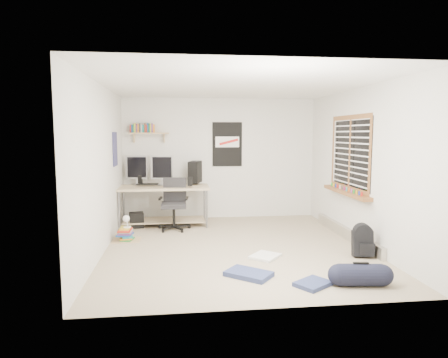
{
  "coord_description": "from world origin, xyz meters",
  "views": [
    {
      "loc": [
        -0.89,
        -6.05,
        1.77
      ],
      "look_at": [
        -0.16,
        0.22,
        1.05
      ],
      "focal_mm": 32.0,
      "sensor_mm": 36.0,
      "label": 1
    }
  ],
  "objects": [
    {
      "name": "jeans_a",
      "position": [
        -0.02,
        -1.31,
        0.03
      ],
      "size": [
        0.65,
        0.62,
        0.06
      ],
      "primitive_type": "cube",
      "rotation": [
        0.0,
        0.0,
        -0.68
      ],
      "color": "navy",
      "rests_on": "floor"
    },
    {
      "name": "speaker_right",
      "position": [
        -0.66,
        1.44,
        0.87
      ],
      "size": [
        0.1,
        0.1,
        0.17
      ],
      "primitive_type": "cube",
      "rotation": [
        0.0,
        0.0,
        -0.16
      ],
      "color": "black",
      "rests_on": "desk"
    },
    {
      "name": "tshirt",
      "position": [
        0.34,
        -0.59,
        0.02
      ],
      "size": [
        0.53,
        0.53,
        0.04
      ],
      "primitive_type": "cube",
      "rotation": [
        0.0,
        0.0,
        0.87
      ],
      "color": "silver",
      "rests_on": "floor"
    },
    {
      "name": "backpack",
      "position": [
        1.75,
        -0.72,
        0.2
      ],
      "size": [
        0.32,
        0.27,
        0.37
      ],
      "primitive_type": "cube",
      "rotation": [
        0.0,
        0.0,
        -0.21
      ],
      "color": "black",
      "rests_on": "floor"
    },
    {
      "name": "duffel_bag",
      "position": [
        1.22,
        -1.77,
        0.14
      ],
      "size": [
        0.29,
        0.29,
        0.51
      ],
      "primitive_type": "cylinder",
      "rotation": [
        0.0,
        0.0,
        -0.14
      ],
      "color": "black",
      "rests_on": "floor"
    },
    {
      "name": "monitor_right",
      "position": [
        -1.2,
        1.83,
        1.02
      ],
      "size": [
        0.44,
        0.2,
        0.47
      ],
      "primitive_type": "cube",
      "rotation": [
        0.0,
        0.0,
        -0.24
      ],
      "color": "#949599",
      "rests_on": "desk"
    },
    {
      "name": "poster_back_wall",
      "position": [
        0.15,
        2.23,
        1.55
      ],
      "size": [
        0.62,
        0.03,
        0.92
      ],
      "primitive_type": "cube",
      "color": "black",
      "rests_on": "back_wall"
    },
    {
      "name": "book_stack",
      "position": [
        -1.75,
        0.59,
        0.15
      ],
      "size": [
        0.57,
        0.5,
        0.33
      ],
      "primitive_type": "cube",
      "rotation": [
        0.0,
        0.0,
        0.23
      ],
      "color": "olive",
      "rests_on": "floor"
    },
    {
      "name": "keyboard",
      "position": [
        -1.48,
        1.73,
        0.8
      ],
      "size": [
        0.42,
        0.16,
        0.02
      ],
      "primitive_type": "cube",
      "rotation": [
        0.0,
        0.0,
        -0.03
      ],
      "color": "black",
      "rests_on": "desk"
    },
    {
      "name": "baseboard_heater",
      "position": [
        1.96,
        0.3,
        0.09
      ],
      "size": [
        0.08,
        2.5,
        0.18
      ],
      "primitive_type": "cube",
      "color": "#B7B2A8",
      "rests_on": "floor"
    },
    {
      "name": "monitor_left",
      "position": [
        -1.69,
        1.96,
        1.02
      ],
      "size": [
        0.43,
        0.17,
        0.46
      ],
      "primitive_type": "cube",
      "rotation": [
        0.0,
        0.0,
        -0.17
      ],
      "color": "#9C9CA0",
      "rests_on": "desk"
    },
    {
      "name": "desk_lamp",
      "position": [
        -1.73,
        0.57,
        0.38
      ],
      "size": [
        0.15,
        0.22,
        0.21
      ],
      "primitive_type": "cube",
      "rotation": [
        0.0,
        0.0,
        0.13
      ],
      "color": "white",
      "rests_on": "book_stack"
    },
    {
      "name": "office_chair",
      "position": [
        -0.97,
        1.27,
        0.49
      ],
      "size": [
        0.69,
        0.69,
        0.96
      ],
      "primitive_type": "cube",
      "rotation": [
        0.0,
        0.0,
        -0.11
      ],
      "color": "black",
      "rests_on": "floor"
    },
    {
      "name": "ceiling",
      "position": [
        0.0,
        0.0,
        2.5
      ],
      "size": [
        4.0,
        4.5,
        0.01
      ],
      "primitive_type": "cube",
      "color": "white",
      "rests_on": "ground"
    },
    {
      "name": "right_wall",
      "position": [
        2.0,
        0.0,
        1.25
      ],
      "size": [
        0.01,
        4.5,
        2.5
      ],
      "primitive_type": "cube",
      "color": "silver",
      "rests_on": "ground"
    },
    {
      "name": "floor",
      "position": [
        0.0,
        0.0,
        -0.01
      ],
      "size": [
        4.0,
        4.5,
        0.01
      ],
      "primitive_type": "cube",
      "color": "gray",
      "rests_on": "ground"
    },
    {
      "name": "desk",
      "position": [
        -1.16,
        1.65,
        0.36
      ],
      "size": [
        1.81,
        0.97,
        0.79
      ],
      "primitive_type": "cube",
      "rotation": [
        0.0,
        0.0,
        -0.13
      ],
      "color": "tan",
      "rests_on": "floor"
    },
    {
      "name": "poster_left_wall",
      "position": [
        -1.99,
        1.2,
        1.5
      ],
      "size": [
        0.02,
        0.42,
        0.6
      ],
      "primitive_type": "cube",
      "color": "navy",
      "rests_on": "left_wall"
    },
    {
      "name": "pc_tower",
      "position": [
        -0.54,
        1.96,
        1.0
      ],
      "size": [
        0.31,
        0.45,
        0.43
      ],
      "primitive_type": "cube",
      "rotation": [
        0.0,
        0.0,
        -0.29
      ],
      "color": "black",
      "rests_on": "desk"
    },
    {
      "name": "left_wall",
      "position": [
        -2.0,
        0.0,
        1.25
      ],
      "size": [
        0.01,
        4.5,
        2.5
      ],
      "primitive_type": "cube",
      "color": "silver",
      "rests_on": "ground"
    },
    {
      "name": "window",
      "position": [
        1.95,
        0.3,
        1.45
      ],
      "size": [
        0.1,
        1.5,
        1.26
      ],
      "primitive_type": "cube",
      "color": "brown",
      "rests_on": "right_wall"
    },
    {
      "name": "wall_shelf",
      "position": [
        -1.45,
        2.14,
        1.78
      ],
      "size": [
        0.8,
        0.22,
        0.24
      ],
      "primitive_type": "cube",
      "color": "tan",
      "rests_on": "back_wall"
    },
    {
      "name": "jeans_b",
      "position": [
        0.67,
        -1.71,
        0.03
      ],
      "size": [
        0.5,
        0.47,
        0.05
      ],
      "primitive_type": "cube",
      "rotation": [
        0.0,
        0.0,
        0.61
      ],
      "color": "navy",
      "rests_on": "floor"
    },
    {
      "name": "back_wall",
      "position": [
        0.0,
        2.25,
        1.25
      ],
      "size": [
        4.0,
        0.01,
        2.5
      ],
      "primitive_type": "cube",
      "color": "silver",
      "rests_on": "ground"
    },
    {
      "name": "speaker_left",
      "position": [
        -1.63,
        1.96,
        0.87
      ],
      "size": [
        0.1,
        0.1,
        0.16
      ],
      "primitive_type": "cube",
      "rotation": [
        0.0,
        0.0,
        -0.2
      ],
      "color": "black",
      "rests_on": "desk"
    },
    {
      "name": "subwoofer",
      "position": [
        -1.67,
        1.52,
        0.14
      ],
      "size": [
        0.3,
        0.3,
        0.29
      ],
      "primitive_type": "cube",
      "rotation": [
        0.0,
        0.0,
        0.18
      ],
      "color": "black",
      "rests_on": "floor"
    }
  ]
}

